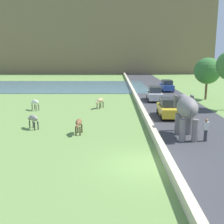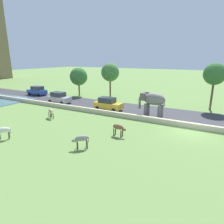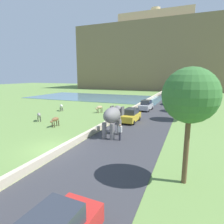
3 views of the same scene
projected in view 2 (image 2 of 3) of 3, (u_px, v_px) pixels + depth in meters
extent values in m
plane|color=#6B8E47|center=(190.00, 132.00, 19.39)|extent=(220.00, 220.00, 0.00)
cube|color=#38383D|center=(68.00, 101.00, 32.82)|extent=(7.00, 120.00, 0.06)
cube|color=beige|center=(61.00, 106.00, 28.61)|extent=(0.40, 110.00, 0.58)
ellipsoid|color=slate|center=(154.00, 99.00, 23.91)|extent=(1.51, 2.76, 1.50)
cylinder|color=slate|center=(146.00, 110.00, 24.39)|extent=(0.44, 0.44, 1.60)
cylinder|color=slate|center=(148.00, 109.00, 25.08)|extent=(0.44, 0.44, 1.60)
cylinder|color=slate|center=(159.00, 112.00, 23.52)|extent=(0.44, 0.44, 1.60)
cylinder|color=slate|center=(161.00, 110.00, 24.21)|extent=(0.44, 0.44, 1.60)
ellipsoid|color=slate|center=(143.00, 96.00, 24.56)|extent=(1.04, 0.94, 1.10)
cube|color=#575454|center=(143.00, 97.00, 23.99)|extent=(0.15, 0.70, 0.90)
cube|color=#575454|center=(146.00, 95.00, 24.98)|extent=(0.15, 0.70, 0.90)
cylinder|color=slate|center=(140.00, 103.00, 25.04)|extent=(0.28, 0.28, 1.50)
cone|color=silver|center=(140.00, 100.00, 24.70)|extent=(0.14, 0.56, 0.17)
cone|color=silver|center=(141.00, 99.00, 25.06)|extent=(0.14, 0.56, 0.17)
cylinder|color=#575454|center=(165.00, 103.00, 23.35)|extent=(0.08, 0.08, 0.90)
cylinder|color=#33333D|center=(162.00, 112.00, 24.98)|extent=(0.22, 0.22, 0.85)
cube|color=silver|center=(163.00, 107.00, 24.79)|extent=(0.36, 0.22, 0.56)
sphere|color=#997051|center=(163.00, 104.00, 24.69)|extent=(0.22, 0.22, 0.22)
cube|color=#B7B7BC|center=(59.00, 99.00, 31.52)|extent=(1.85, 4.06, 0.80)
cube|color=#2D333D|center=(58.00, 94.00, 31.42)|extent=(1.53, 2.25, 0.70)
cylinder|color=black|center=(69.00, 101.00, 31.66)|extent=(0.20, 0.61, 0.60)
cylinder|color=black|center=(62.00, 103.00, 30.32)|extent=(0.20, 0.61, 0.60)
cylinder|color=black|center=(57.00, 100.00, 32.94)|extent=(0.20, 0.61, 0.60)
cylinder|color=black|center=(50.00, 101.00, 31.60)|extent=(0.20, 0.61, 0.60)
cube|color=gold|center=(108.00, 105.00, 27.31)|extent=(1.78, 4.03, 0.80)
cube|color=#2D333D|center=(107.00, 100.00, 27.21)|extent=(1.49, 2.23, 0.70)
cylinder|color=black|center=(119.00, 108.00, 27.47)|extent=(0.19, 0.60, 0.60)
cylinder|color=black|center=(114.00, 110.00, 26.12)|extent=(0.19, 0.60, 0.60)
cylinder|color=black|center=(104.00, 106.00, 28.71)|extent=(0.19, 0.60, 0.60)
cylinder|color=black|center=(97.00, 108.00, 27.36)|extent=(0.19, 0.60, 0.60)
cube|color=#2D4CA8|center=(37.00, 92.00, 38.23)|extent=(1.76, 4.03, 0.80)
cube|color=#2D333D|center=(37.00, 88.00, 37.94)|extent=(1.48, 2.22, 0.70)
cylinder|color=black|center=(29.00, 94.00, 38.28)|extent=(0.19, 0.60, 0.60)
cylinder|color=black|center=(36.00, 93.00, 39.63)|extent=(0.19, 0.60, 0.60)
cylinder|color=black|center=(38.00, 95.00, 37.05)|extent=(0.19, 0.60, 0.60)
cylinder|color=black|center=(45.00, 94.00, 38.40)|extent=(0.19, 0.60, 0.60)
ellipsoid|color=silver|center=(3.00, 130.00, 17.42)|extent=(1.11, 1.07, 0.50)
cylinder|color=#595753|center=(0.00, 136.00, 17.60)|extent=(0.10, 0.10, 0.65)
cylinder|color=#595753|center=(9.00, 136.00, 17.55)|extent=(0.10, 0.10, 0.65)
cylinder|color=#595753|center=(9.00, 135.00, 17.83)|extent=(0.10, 0.10, 0.65)
cylinder|color=#595753|center=(10.00, 131.00, 17.64)|extent=(0.04, 0.04, 0.45)
ellipsoid|color=brown|center=(118.00, 127.00, 18.20)|extent=(0.51, 1.13, 0.50)
cylinder|color=#302014|center=(123.00, 133.00, 18.28)|extent=(0.10, 0.10, 0.65)
cylinder|color=#302014|center=(121.00, 134.00, 18.03)|extent=(0.10, 0.10, 0.65)
cylinder|color=#302014|center=(116.00, 131.00, 18.68)|extent=(0.10, 0.10, 0.65)
cylinder|color=#302014|center=(114.00, 132.00, 18.42)|extent=(0.10, 0.10, 0.65)
ellipsoid|color=brown|center=(124.00, 130.00, 17.91)|extent=(0.27, 0.41, 0.26)
cone|color=beige|center=(125.00, 128.00, 17.94)|extent=(0.04, 0.04, 0.12)
cone|color=beige|center=(124.00, 128.00, 17.79)|extent=(0.04, 0.04, 0.12)
cylinder|color=#302014|center=(113.00, 128.00, 18.53)|extent=(0.04, 0.04, 0.45)
ellipsoid|color=gray|center=(82.00, 138.00, 15.64)|extent=(1.09, 1.09, 0.50)
cylinder|color=#373533|center=(78.00, 146.00, 15.55)|extent=(0.10, 0.10, 0.65)
cylinder|color=#373533|center=(77.00, 144.00, 15.84)|extent=(0.10, 0.10, 0.65)
cylinder|color=#373533|center=(87.00, 145.00, 15.76)|extent=(0.10, 0.10, 0.65)
cylinder|color=#373533|center=(87.00, 143.00, 16.04)|extent=(0.10, 0.10, 0.65)
ellipsoid|color=gray|center=(74.00, 141.00, 15.51)|extent=(0.45, 0.45, 0.26)
cone|color=beige|center=(74.00, 139.00, 15.38)|extent=(0.04, 0.04, 0.12)
cone|color=beige|center=(74.00, 138.00, 15.55)|extent=(0.04, 0.04, 0.12)
cylinder|color=#373533|center=(89.00, 140.00, 15.84)|extent=(0.04, 0.04, 0.45)
ellipsoid|color=tan|center=(51.00, 111.00, 23.66)|extent=(0.92, 1.18, 0.50)
cylinder|color=#493D2C|center=(53.00, 116.00, 23.58)|extent=(0.10, 0.10, 0.65)
cylinder|color=#493D2C|center=(51.00, 116.00, 23.42)|extent=(0.10, 0.10, 0.65)
cylinder|color=#493D2C|center=(51.00, 114.00, 24.21)|extent=(0.10, 0.10, 0.65)
cylinder|color=#493D2C|center=(49.00, 115.00, 24.05)|extent=(0.10, 0.10, 0.65)
ellipsoid|color=tan|center=(52.00, 113.00, 23.19)|extent=(0.40, 0.47, 0.26)
cone|color=beige|center=(53.00, 112.00, 23.19)|extent=(0.04, 0.04, 0.12)
cone|color=beige|center=(51.00, 112.00, 23.10)|extent=(0.04, 0.04, 0.12)
cylinder|color=#493D2C|center=(50.00, 111.00, 24.15)|extent=(0.04, 0.04, 0.45)
cylinder|color=brown|center=(110.00, 89.00, 34.62)|extent=(0.28, 0.28, 3.58)
sphere|color=#427A38|center=(110.00, 72.00, 33.85)|extent=(3.14, 3.14, 3.14)
cylinder|color=brown|center=(79.00, 89.00, 37.71)|extent=(0.28, 0.28, 2.52)
sphere|color=#387033|center=(79.00, 77.00, 37.06)|extent=(3.34, 3.34, 3.34)
cylinder|color=brown|center=(212.00, 96.00, 27.04)|extent=(0.28, 0.28, 3.98)
sphere|color=#387033|center=(215.00, 74.00, 26.23)|extent=(2.98, 2.98, 2.98)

